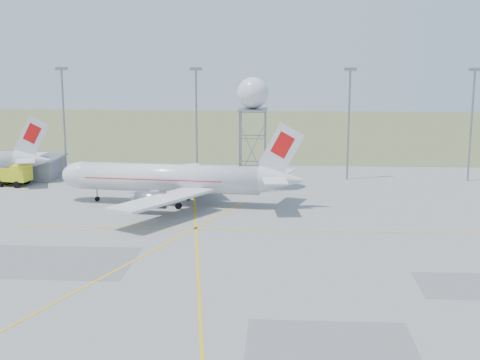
{
  "coord_description": "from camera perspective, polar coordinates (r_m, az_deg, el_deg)",
  "views": [
    {
      "loc": [
        5.73,
        -56.55,
        24.13
      ],
      "look_at": [
        -0.29,
        40.0,
        4.81
      ],
      "focal_mm": 50.0,
      "sensor_mm": 36.0,
      "label": 1
    }
  ],
  "objects": [
    {
      "name": "airliner_main",
      "position": [
        104.05,
        -5.69,
        0.09
      ],
      "size": [
        38.45,
        37.22,
        13.09
      ],
      "rotation": [
        0.0,
        0.0,
        3.04
      ],
      "color": "silver",
      "rests_on": "ground"
    },
    {
      "name": "fire_truck",
      "position": [
        125.31,
        -19.38,
        0.39
      ],
      "size": [
        9.87,
        5.07,
        3.79
      ],
      "rotation": [
        0.0,
        0.0,
        -0.17
      ],
      "color": "yellow",
      "rests_on": "ground"
    },
    {
      "name": "grass_strip",
      "position": [
        198.11,
        1.89,
        4.29
      ],
      "size": [
        400.0,
        120.0,
        0.03
      ],
      "primitive_type": "cube",
      "color": "#5D6A3A",
      "rests_on": "ground"
    },
    {
      "name": "mast_d",
      "position": [
        127.82,
        19.18,
        5.25
      ],
      "size": [
        2.2,
        0.5,
        20.5
      ],
      "color": "gray",
      "rests_on": "ground"
    },
    {
      "name": "building_grey",
      "position": [
        132.66,
        -18.98,
        1.06
      ],
      "size": [
        19.0,
        10.0,
        3.9
      ],
      "color": "slate",
      "rests_on": "ground"
    },
    {
      "name": "ground",
      "position": [
        61.75,
        -2.09,
        -11.72
      ],
      "size": [
        400.0,
        400.0,
        0.0
      ],
      "primitive_type": "plane",
      "color": "#999893",
      "rests_on": "ground"
    },
    {
      "name": "mast_a",
      "position": [
        129.71,
        -14.82,
        5.58
      ],
      "size": [
        2.2,
        0.5,
        20.5
      ],
      "color": "gray",
      "rests_on": "ground"
    },
    {
      "name": "mast_c",
      "position": [
        123.75,
        9.28,
        5.55
      ],
      "size": [
        2.2,
        0.5,
        20.5
      ],
      "color": "gray",
      "rests_on": "ground"
    },
    {
      "name": "radar_tower",
      "position": [
        113.47,
        1.09,
        4.53
      ],
      "size": [
        5.3,
        5.3,
        19.19
      ],
      "color": "gray",
      "rests_on": "ground"
    },
    {
      "name": "mast_b",
      "position": [
        124.14,
        -3.75,
        5.69
      ],
      "size": [
        2.2,
        0.5,
        20.5
      ],
      "color": "gray",
      "rests_on": "ground"
    }
  ]
}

